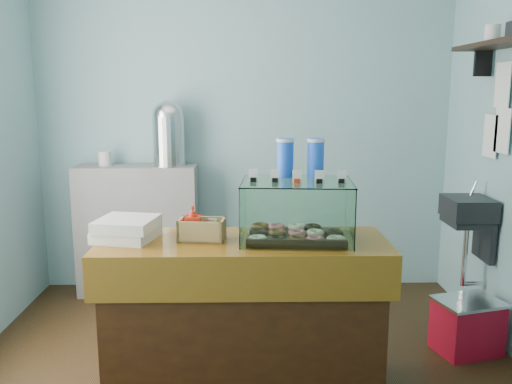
{
  "coord_description": "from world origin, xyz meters",
  "views": [
    {
      "loc": [
        0.02,
        -3.14,
        1.72
      ],
      "look_at": [
        0.07,
        -0.15,
        1.15
      ],
      "focal_mm": 38.0,
      "sensor_mm": 36.0,
      "label": 1
    }
  ],
  "objects_px": {
    "counter": "(244,316)",
    "coffee_urn": "(169,132)",
    "red_cooler": "(467,326)",
    "display_case": "(296,208)"
  },
  "relations": [
    {
      "from": "coffee_urn",
      "to": "red_cooler",
      "type": "relative_size",
      "value": 1.12
    },
    {
      "from": "display_case",
      "to": "red_cooler",
      "type": "bearing_deg",
      "value": 22.72
    },
    {
      "from": "coffee_urn",
      "to": "display_case",
      "type": "bearing_deg",
      "value": -59.11
    },
    {
      "from": "red_cooler",
      "to": "counter",
      "type": "bearing_deg",
      "value": -178.77
    },
    {
      "from": "counter",
      "to": "red_cooler",
      "type": "height_order",
      "value": "counter"
    },
    {
      "from": "counter",
      "to": "coffee_urn",
      "type": "bearing_deg",
      "value": 111.4
    },
    {
      "from": "counter",
      "to": "red_cooler",
      "type": "xyz_separation_m",
      "value": [
        1.48,
        0.44,
        -0.28
      ]
    },
    {
      "from": "counter",
      "to": "coffee_urn",
      "type": "xyz_separation_m",
      "value": [
        -0.62,
        1.57,
        0.92
      ]
    },
    {
      "from": "display_case",
      "to": "red_cooler",
      "type": "xyz_separation_m",
      "value": [
        1.18,
        0.4,
        -0.89
      ]
    },
    {
      "from": "display_case",
      "to": "red_cooler",
      "type": "distance_m",
      "value": 1.53
    }
  ]
}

